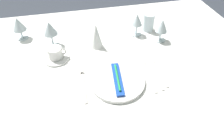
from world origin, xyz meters
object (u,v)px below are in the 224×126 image
Objects in this scene: spoon_soup at (147,72)px; wine_glass_far at (137,21)px; spoon_tea at (157,69)px; wine_glass_left at (50,29)px; wine_glass_right at (18,25)px; toothbrush_package at (117,79)px; dinner_plate at (117,81)px; coffee_cup_left at (55,53)px; drink_tumbler at (148,23)px; napkin_folded at (96,36)px; spoon_dessert at (152,70)px; wine_glass_centre at (162,27)px; fork_outer at (83,83)px.

spoon_soup is 0.36m from wine_glass_far.
spoon_soup is at bearing -172.64° from spoon_tea.
wine_glass_right is (-0.18, 0.11, -0.01)m from wine_glass_left.
dinner_plate is at bearing 75.96° from toothbrush_package.
drink_tumbler is at bearing 16.28° from coffee_cup_left.
spoon_tea is at bearing 11.15° from dinner_plate.
drink_tumbler is at bearing 17.02° from napkin_folded.
spoon_dessert is at bearing 15.25° from spoon_soup.
wine_glass_far is (-0.12, 0.09, 0.00)m from wine_glass_centre.
spoon_dessert is at bearing 12.91° from dinner_plate.
spoon_tea is 1.34× the size of wine_glass_left.
napkin_folded is (0.43, -0.18, -0.02)m from wine_glass_right.
spoon_soup is 0.49m from coffee_cup_left.
coffee_cup_left is (-0.48, 0.20, 0.04)m from spoon_dessert.
drink_tumbler is (0.78, -0.07, -0.05)m from wine_glass_right.
napkin_folded is at bearing -15.74° from wine_glass_left.
drink_tumbler is (0.30, 0.41, 0.02)m from toothbrush_package.
wine_glass_left is 0.26m from napkin_folded.
fork_outer is 0.38m from spoon_tea.
wine_glass_right reaches higher than coffee_cup_left.
napkin_folded is at bearing -22.58° from wine_glass_right.
drink_tumbler reaches higher than coffee_cup_left.
spoon_soup is at bearing -34.78° from wine_glass_right.
wine_glass_far is 1.26× the size of drink_tumbler.
wine_glass_left is at bearing 164.26° from napkin_folded.
wine_glass_left is 1.09× the size of wine_glass_right.
dinner_plate is 0.22m from spoon_tea.
dinner_plate is 0.17m from spoon_soup.
spoon_dessert is 2.32× the size of coffee_cup_left.
spoon_dessert is at bearing -92.43° from wine_glass_far.
dinner_plate is at bearing -80.73° from napkin_folded.
wine_glass_far is (0.05, 0.34, 0.09)m from spoon_soup.
wine_glass_far is (0.51, 0.00, -0.01)m from wine_glass_left.
wine_glass_centre reaches higher than spoon_soup.
drink_tumbler reaches higher than spoon_soup.
fork_outer is at bearing -177.66° from spoon_tea.
coffee_cup_left is 0.24m from napkin_folded.
napkin_folded reaches higher than wine_glass_centre.
coffee_cup_left reaches higher than dinner_plate.
spoon_soup is 1.62× the size of wine_glass_far.
spoon_soup is 1.11× the size of spoon_tea.
toothbrush_package is 0.16m from fork_outer.
coffee_cup_left is at bearing -175.93° from wine_glass_centre.
drink_tumbler is at bearing 20.69° from wine_glass_far.
wine_glass_far is at bearing 142.99° from wine_glass_centre.
dinner_plate is 0.31m from napkin_folded.
toothbrush_package is at bearing -119.05° from wine_glass_far.
wine_glass_left reaches higher than wine_glass_centre.
coffee_cup_left reaches higher than fork_outer.
napkin_folded is (0.11, 0.28, 0.07)m from fork_outer.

